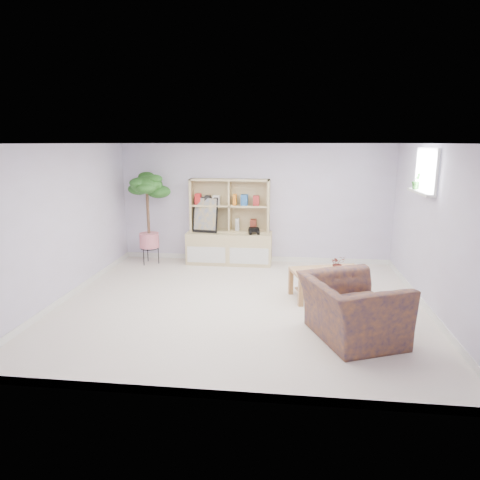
# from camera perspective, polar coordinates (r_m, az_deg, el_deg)

# --- Properties ---
(floor) EXTENTS (5.50, 5.00, 0.01)m
(floor) POSITION_cam_1_polar(r_m,az_deg,el_deg) (6.62, 0.11, -8.53)
(floor) COLOR beige
(floor) RESTS_ON ground
(ceiling) EXTENTS (5.50, 5.00, 0.01)m
(ceiling) POSITION_cam_1_polar(r_m,az_deg,el_deg) (6.16, 0.12, 12.74)
(ceiling) COLOR silver
(ceiling) RESTS_ON walls
(walls) EXTENTS (5.51, 5.01, 2.40)m
(walls) POSITION_cam_1_polar(r_m,az_deg,el_deg) (6.28, 0.12, 1.72)
(walls) COLOR silver
(walls) RESTS_ON floor
(baseboard) EXTENTS (5.50, 5.00, 0.10)m
(baseboard) POSITION_cam_1_polar(r_m,az_deg,el_deg) (6.60, 0.11, -8.12)
(baseboard) COLOR white
(baseboard) RESTS_ON floor
(window) EXTENTS (0.10, 0.98, 0.68)m
(window) POSITION_cam_1_polar(r_m,az_deg,el_deg) (7.03, 23.67, 8.43)
(window) COLOR #CDE5F9
(window) RESTS_ON walls
(window_sill) EXTENTS (0.14, 1.00, 0.04)m
(window_sill) POSITION_cam_1_polar(r_m,az_deg,el_deg) (7.04, 22.97, 5.88)
(window_sill) COLOR white
(window_sill) RESTS_ON walls
(storage_unit) EXTENTS (1.71, 0.58, 1.71)m
(storage_unit) POSITION_cam_1_polar(r_m,az_deg,el_deg) (8.59, -1.45, 2.40)
(storage_unit) COLOR tan
(storage_unit) RESTS_ON floor
(poster) EXTENTS (0.53, 0.20, 0.71)m
(poster) POSITION_cam_1_polar(r_m,az_deg,el_deg) (8.61, -4.64, 3.36)
(poster) COLOR gold
(poster) RESTS_ON storage_unit
(toy_truck) EXTENTS (0.32, 0.25, 0.15)m
(toy_truck) POSITION_cam_1_polar(r_m,az_deg,el_deg) (8.46, 1.87, 1.29)
(toy_truck) COLOR black
(toy_truck) RESTS_ON storage_unit
(coffee_table) EXTENTS (1.24, 0.89, 0.46)m
(coffee_table) POSITION_cam_1_polar(r_m,az_deg,el_deg) (6.93, 11.59, -5.78)
(coffee_table) COLOR #B07856
(coffee_table) RESTS_ON floor
(table_plant) EXTENTS (0.29, 0.27, 0.25)m
(table_plant) POSITION_cam_1_polar(r_m,az_deg,el_deg) (6.82, 12.89, -3.05)
(table_plant) COLOR #134A10
(table_plant) RESTS_ON coffee_table
(floor_tree) EXTENTS (0.72, 0.72, 1.85)m
(floor_tree) POSITION_cam_1_polar(r_m,az_deg,el_deg) (8.74, -12.14, 2.77)
(floor_tree) COLOR #195412
(floor_tree) RESTS_ON floor
(armchair) EXTENTS (1.41, 1.49, 0.88)m
(armchair) POSITION_cam_1_polar(r_m,az_deg,el_deg) (5.56, 14.69, -8.36)
(armchair) COLOR #1A1C3A
(armchair) RESTS_ON floor
(sill_plant) EXTENTS (0.16, 0.14, 0.27)m
(sill_plant) POSITION_cam_1_polar(r_m,az_deg,el_deg) (7.28, 22.50, 7.33)
(sill_plant) COLOR #195412
(sill_plant) RESTS_ON window_sill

